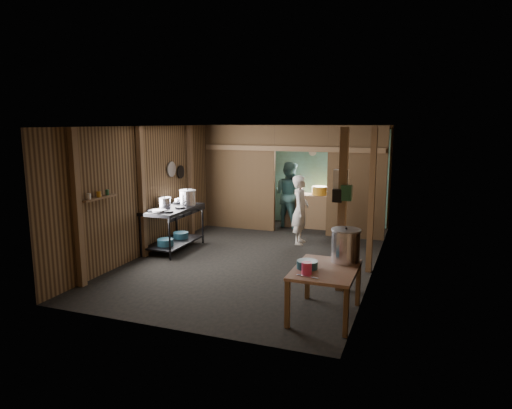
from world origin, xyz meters
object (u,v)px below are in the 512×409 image
at_px(cook, 300,210).
at_px(prep_table, 325,292).
at_px(stove_pot_large, 188,198).
at_px(pink_bucket, 307,268).
at_px(gas_range, 173,229).
at_px(stock_pot, 346,246).
at_px(yellow_tub, 320,191).

bearing_deg(cook, prep_table, -166.42).
bearing_deg(stove_pot_large, pink_bucket, -40.92).
bearing_deg(stove_pot_large, cook, 25.55).
relative_size(gas_range, cook, 1.01).
distance_m(gas_range, stock_pot, 4.34).
bearing_deg(stock_pot, gas_range, 155.07).
xyz_separation_m(yellow_tub, cook, (-0.05, -1.69, -0.19)).
bearing_deg(cook, stock_pot, -161.17).
distance_m(stove_pot_large, cook, 2.48).
bearing_deg(pink_bucket, yellow_tub, 100.86).
xyz_separation_m(pink_bucket, yellow_tub, (-1.09, 5.66, 0.19)).
xyz_separation_m(prep_table, stove_pot_large, (-3.54, 2.58, 0.72)).
bearing_deg(yellow_tub, stock_pot, -73.37).
relative_size(stove_pot_large, pink_bucket, 2.17).
bearing_deg(cook, gas_range, 114.23).
bearing_deg(yellow_tub, prep_table, -76.59).
height_order(pink_bucket, cook, cook).
relative_size(yellow_tub, cook, 0.26).
distance_m(stock_pot, cook, 3.57).
xyz_separation_m(prep_table, stock_pot, (0.20, 0.41, 0.58)).
bearing_deg(yellow_tub, pink_bucket, -79.14).
height_order(gas_range, yellow_tub, yellow_tub).
relative_size(gas_range, pink_bucket, 9.46).
distance_m(prep_table, stock_pot, 0.73).
distance_m(gas_range, cook, 2.79).
height_order(stock_pot, yellow_tub, stock_pot).
relative_size(pink_bucket, cook, 0.11).
distance_m(prep_table, yellow_tub, 5.52).
distance_m(stove_pot_large, pink_bucket, 4.45).
height_order(gas_range, pink_bucket, gas_range).
relative_size(prep_table, cook, 0.76).
bearing_deg(stove_pot_large, yellow_tub, 50.51).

